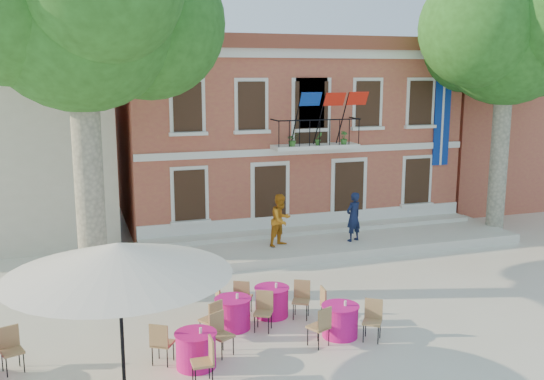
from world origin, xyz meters
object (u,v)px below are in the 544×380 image
Objects in this scene: cafe_table_3 at (233,312)px; patio_umbrella at (118,259)px; plane_tree_east at (508,38)px; cafe_table_1 at (272,300)px; pedestrian_orange at (281,220)px; plane_tree_west at (79,12)px; cafe_table_4 at (340,319)px; pedestrian_navy at (353,217)px; cafe_table_0 at (196,348)px.

patio_umbrella is at bearing -137.73° from cafe_table_3.
plane_tree_east reaches higher than cafe_table_1.
cafe_table_3 is at bearing -148.71° from pedestrian_orange.
plane_tree_west is 15.36m from plane_tree_east.
cafe_table_3 is (-12.06, -5.60, -6.99)m from plane_tree_east.
pedestrian_orange is at bearing 82.58° from cafe_table_4.
patio_umbrella is 4.46m from cafe_table_3.
plane_tree_west is 5.56× the size of cafe_table_3.
patio_umbrella is 11.72m from pedestrian_navy.
plane_tree_west is 1.03× the size of plane_tree_east.
pedestrian_orange is at bearing 21.01° from plane_tree_west.
plane_tree_east is 2.41× the size of patio_umbrella.
pedestrian_orange is 0.96× the size of cafe_table_1.
plane_tree_east is 5.34× the size of cafe_table_1.
plane_tree_east is 16.70m from cafe_table_0.
plane_tree_east is 5.58× the size of pedestrian_orange.
pedestrian_navy reaches higher than cafe_table_1.
cafe_table_0 is at bearing 29.25° from patio_umbrella.
cafe_table_0 is 3.56m from cafe_table_4.
plane_tree_east is (15.15, 2.49, -0.24)m from plane_tree_west.
cafe_table_3 is at bearing 53.30° from cafe_table_0.
cafe_table_1 is at bearing -154.63° from plane_tree_east.
cafe_table_3 is at bearing -155.07° from plane_tree_east.
cafe_table_3 is at bearing 151.36° from cafe_table_4.
cafe_table_1 is at bearing 20.54° from cafe_table_3.
pedestrian_navy is 6.75m from cafe_table_1.
pedestrian_orange is (6.26, 2.40, -6.45)m from plane_tree_west.
cafe_table_0 is 2.09m from cafe_table_3.
patio_umbrella is 2.39× the size of pedestrian_navy.
cafe_table_1 is 1.01× the size of cafe_table_4.
plane_tree_east is at bearing 162.01° from pedestrian_navy.
plane_tree_west reaches higher than plane_tree_east.
pedestrian_navy is 0.93× the size of cafe_table_0.
patio_umbrella reaches higher than cafe_table_4.
cafe_table_4 is (1.14, -1.67, 0.01)m from cafe_table_1.
pedestrian_orange is at bearing 58.46° from cafe_table_0.
cafe_table_3 is (-5.78, -5.27, -0.75)m from pedestrian_navy.
cafe_table_1 is at bearing -32.31° from plane_tree_west.
patio_umbrella is 2.31× the size of pedestrian_orange.
plane_tree_east reaches higher than cafe_table_0.
pedestrian_orange is (5.97, 8.06, -1.59)m from patio_umbrella.
pedestrian_navy is 7.43m from cafe_table_4.
cafe_table_3 is (2.80, 2.55, -2.36)m from patio_umbrella.
cafe_table_0 is (-7.03, -6.95, -0.75)m from pedestrian_navy.
patio_umbrella is at bearing 21.26° from pedestrian_navy.
cafe_table_0 is at bearing -151.31° from plane_tree_east.
pedestrian_navy is (-6.27, -0.34, -6.24)m from plane_tree_east.
cafe_table_0 is (-4.41, -7.19, -0.77)m from pedestrian_orange.
pedestrian_orange is 0.97× the size of cafe_table_4.
plane_tree_east is at bearing 28.69° from cafe_table_0.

